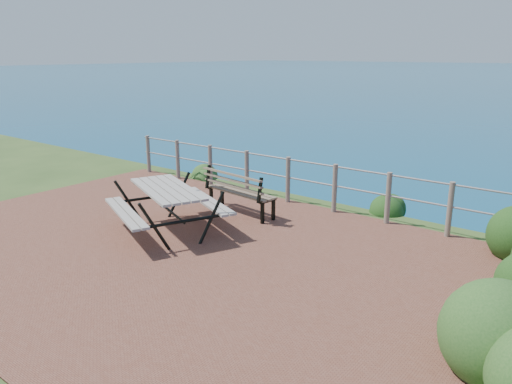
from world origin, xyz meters
TOP-DOWN VIEW (x-y plane):
  - ground at (0.00, 0.00)m, footprint 10.00×7.00m
  - safety_railing at (0.00, 3.35)m, footprint 9.40×0.10m
  - picnic_table at (-0.63, 0.45)m, footprint 2.12×1.58m
  - park_bench at (-0.29, 2.10)m, footprint 1.67×0.60m
  - shrub_lip_west at (-2.90, 3.83)m, footprint 0.74×0.74m
  - shrub_lip_east at (1.92, 4.25)m, footprint 0.84×0.84m

SIDE VIEW (x-z plane):
  - ground at x=0.00m, z-range -0.06..0.06m
  - shrub_lip_west at x=-2.90m, z-range -0.24..0.24m
  - shrub_lip_east at x=1.92m, z-range -0.30..0.30m
  - picnic_table at x=-0.63m, z-range 0.11..0.94m
  - safety_railing at x=0.00m, z-range 0.07..1.07m
  - park_bench at x=-0.29m, z-range 0.15..1.07m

